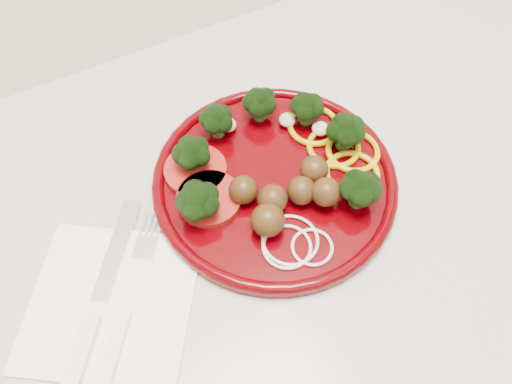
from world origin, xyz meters
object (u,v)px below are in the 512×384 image
napkin (111,302)px  knife (92,322)px  plate (275,171)px  fork (120,330)px

napkin → knife: knife is taller
plate → napkin: 0.22m
napkin → fork: fork is taller
plate → fork: size_ratio=1.67×
plate → fork: 0.24m
napkin → knife: (-0.02, -0.01, 0.01)m
knife → napkin: bearing=-22.7°
plate → knife: 0.25m
plate → napkin: plate is taller
napkin → fork: 0.03m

